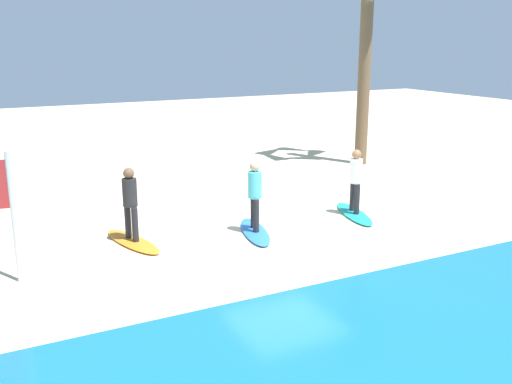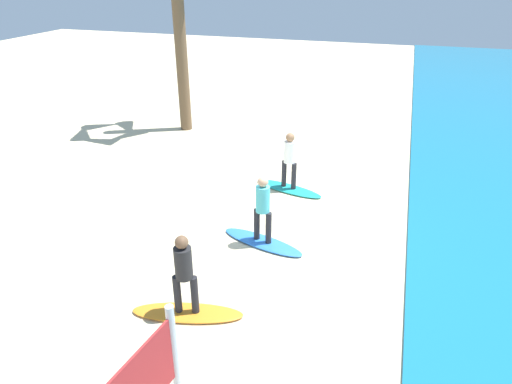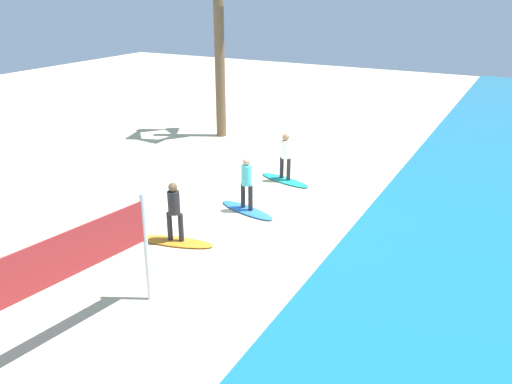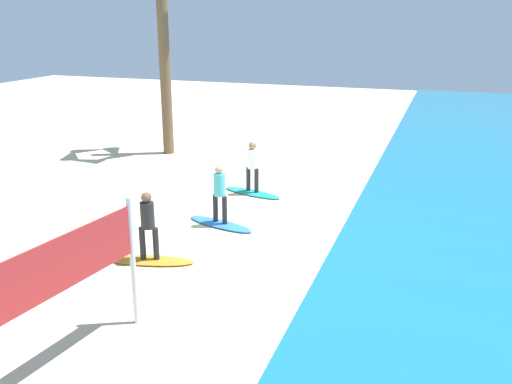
{
  "view_description": "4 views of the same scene",
  "coord_description": "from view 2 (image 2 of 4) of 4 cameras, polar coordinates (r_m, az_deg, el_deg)",
  "views": [
    {
      "loc": [
        6.63,
        11.35,
        4.45
      ],
      "look_at": [
        1.03,
        0.48,
        1.22
      ],
      "focal_mm": 41.0,
      "sensor_mm": 36.0,
      "label": 1
    },
    {
      "loc": [
        9.42,
        2.34,
        5.94
      ],
      "look_at": [
        -0.12,
        -0.66,
        0.91
      ],
      "focal_mm": 32.27,
      "sensor_mm": 36.0,
      "label": 2
    },
    {
      "loc": [
        13.47,
        6.94,
        6.45
      ],
      "look_at": [
        1.46,
        0.49,
        1.04
      ],
      "focal_mm": 36.65,
      "sensor_mm": 36.0,
      "label": 3
    },
    {
      "loc": [
        13.99,
        5.42,
        5.61
      ],
      "look_at": [
        0.54,
        0.75,
        1.03
      ],
      "focal_mm": 39.28,
      "sensor_mm": 36.0,
      "label": 4
    }
  ],
  "objects": [
    {
      "name": "surfboard_teal",
      "position": [
        13.35,
        4.04,
        0.44
      ],
      "size": [
        1.11,
        2.17,
        0.09
      ],
      "primitive_type": "ellipsoid",
      "rotation": [
        0.0,
        0.0,
        1.29
      ],
      "color": "teal",
      "rests_on": "ground"
    },
    {
      "name": "surfer_teal",
      "position": [
        12.94,
        4.18,
        4.38
      ],
      "size": [
        0.32,
        0.45,
        1.64
      ],
      "color": "#232328",
      "rests_on": "surfboard_teal"
    },
    {
      "name": "surfboard_blue",
      "position": [
        10.85,
        0.81,
        -6.2
      ],
      "size": [
        1.11,
        2.17,
        0.09
      ],
      "primitive_type": "ellipsoid",
      "rotation": [
        0.0,
        0.0,
        1.3
      ],
      "color": "blue",
      "rests_on": "ground"
    },
    {
      "name": "surfer_blue",
      "position": [
        10.34,
        0.85,
        -1.59
      ],
      "size": [
        0.32,
        0.45,
        1.64
      ],
      "color": "#232328",
      "rests_on": "surfboard_blue"
    },
    {
      "name": "surfer_orange",
      "position": [
        8.38,
        -8.93,
        -9.47
      ],
      "size": [
        0.32,
        0.45,
        1.64
      ],
      "color": "#232328",
      "rests_on": "surfboard_orange"
    },
    {
      "name": "surfboard_orange",
      "position": [
        8.99,
        -8.47,
        -14.58
      ],
      "size": [
        1.03,
        2.17,
        0.09
      ],
      "primitive_type": "ellipsoid",
      "rotation": [
        0.0,
        0.0,
        1.8
      ],
      "color": "orange",
      "rests_on": "ground"
    },
    {
      "name": "ground_plane",
      "position": [
        11.38,
        3.01,
        -4.8
      ],
      "size": [
        60.0,
        60.0,
        0.0
      ],
      "primitive_type": "plane",
      "color": "beige"
    }
  ]
}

